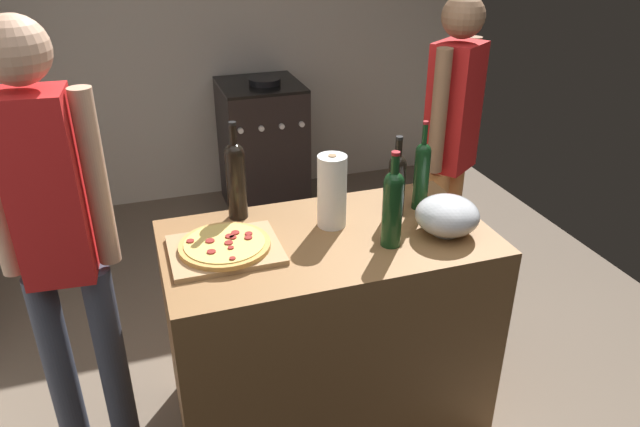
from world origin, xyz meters
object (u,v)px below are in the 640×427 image
object	(u,v)px
stove	(263,146)
person_in_stripes	(57,236)
person_in_red	(450,141)
wine_bottle_green	(397,182)
paper_towel_roll	(332,191)
wine_bottle_dark	(236,177)
wine_bottle_amber	(422,173)
mixing_bowl	(447,215)
pizza	(225,245)
wine_bottle_clear	(393,205)

from	to	relation	value
stove	person_in_stripes	bearing A→B (deg)	-120.03
person_in_red	wine_bottle_green	bearing A→B (deg)	-136.35
paper_towel_roll	wine_bottle_dark	distance (m)	0.39
wine_bottle_green	person_in_stripes	bearing A→B (deg)	-179.42
paper_towel_roll	wine_bottle_amber	world-z (taller)	wine_bottle_amber
stove	person_in_red	bearing A→B (deg)	-67.73
mixing_bowl	wine_bottle_green	distance (m)	0.25
mixing_bowl	person_in_red	distance (m)	0.83
paper_towel_roll	wine_bottle_green	world-z (taller)	wine_bottle_green
pizza	wine_bottle_clear	world-z (taller)	wine_bottle_clear
paper_towel_roll	person_in_red	size ratio (longest dim) A/B	0.18
pizza	wine_bottle_dark	world-z (taller)	wine_bottle_dark
stove	wine_bottle_green	bearing A→B (deg)	-87.57
mixing_bowl	paper_towel_roll	xyz separation A→B (m)	(-0.40, 0.20, 0.07)
person_in_stripes	person_in_red	size ratio (longest dim) A/B	1.05
wine_bottle_amber	wine_bottle_clear	xyz separation A→B (m)	(-0.24, -0.25, 0.01)
mixing_bowl	wine_bottle_green	xyz separation A→B (m)	(-0.12, 0.21, 0.07)
stove	person_in_red	xyz separation A→B (m)	(0.62, -1.52, 0.50)
wine_bottle_dark	wine_bottle_amber	xyz separation A→B (m)	(0.74, -0.16, -0.02)
pizza	person_in_red	xyz separation A→B (m)	(1.25, 0.59, 0.05)
mixing_bowl	person_in_stripes	bearing A→B (deg)	172.12
mixing_bowl	wine_bottle_amber	xyz separation A→B (m)	(0.00, 0.23, 0.08)
wine_bottle_amber	person_in_red	bearing A→B (deg)	49.59
mixing_bowl	pizza	bearing A→B (deg)	171.50
paper_towel_roll	wine_bottle_clear	bearing A→B (deg)	-54.18
mixing_bowl	person_in_stripes	distance (m)	1.41
paper_towel_roll	pizza	bearing A→B (deg)	-169.88
wine_bottle_amber	wine_bottle_clear	distance (m)	0.35
person_in_stripes	wine_bottle_dark	bearing A→B (deg)	16.71
mixing_bowl	wine_bottle_dark	bearing A→B (deg)	151.97
person_in_red	mixing_bowl	bearing A→B (deg)	-120.10
wine_bottle_dark	wine_bottle_clear	distance (m)	0.64
wine_bottle_amber	person_in_red	xyz separation A→B (m)	(0.41, 0.49, -0.08)
wine_bottle_green	person_in_stripes	world-z (taller)	person_in_stripes
wine_bottle_green	wine_bottle_clear	xyz separation A→B (m)	(-0.12, -0.22, 0.02)
wine_bottle_clear	person_in_stripes	bearing A→B (deg)	169.85
wine_bottle_clear	person_in_red	world-z (taller)	person_in_red
person_in_stripes	pizza	bearing A→B (deg)	-6.95
mixing_bowl	wine_bottle_clear	bearing A→B (deg)	-176.75
mixing_bowl	person_in_red	world-z (taller)	person_in_red
wine_bottle_amber	person_in_red	distance (m)	0.64
pizza	wine_bottle_dark	distance (m)	0.32
wine_bottle_green	person_in_red	size ratio (longest dim) A/B	0.20
stove	person_in_red	size ratio (longest dim) A/B	0.58
wine_bottle_dark	wine_bottle_clear	world-z (taller)	wine_bottle_dark
wine_bottle_amber	stove	size ratio (longest dim) A/B	0.39
person_in_stripes	person_in_red	world-z (taller)	person_in_stripes
pizza	wine_bottle_amber	xyz separation A→B (m)	(0.84, 0.11, 0.13)
stove	pizza	bearing A→B (deg)	-106.56
wine_bottle_dark	person_in_red	xyz separation A→B (m)	(1.15, 0.33, -0.09)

